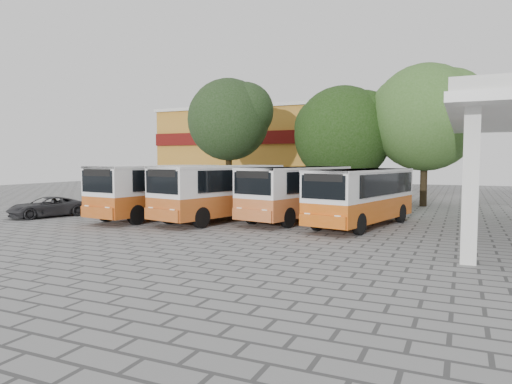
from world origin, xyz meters
The scene contains 10 objects.
ground centered at (0.00, 0.00, 0.00)m, with size 90.00×90.00×0.00m, color gray.
shophouse_block centered at (-11.00, 25.99, 4.16)m, with size 20.40×10.40×8.30m.
bus_far_left centered at (-7.37, 2.64, 1.64)m, with size 3.46×8.15×2.84m.
bus_centre_left centered at (-3.72, 3.10, 1.65)m, with size 4.17×8.31×2.84m.
bus_centre_right centered at (-0.13, 4.74, 1.60)m, with size 3.95×8.08×2.77m.
bus_far_right centered at (3.32, 4.03, 1.56)m, with size 3.90×7.87×2.70m.
tree_left centered at (-8.91, 14.00, 6.45)m, with size 6.63×6.31×9.41m.
tree_middle centered at (-0.20, 15.03, 5.18)m, with size 7.30×6.96×8.43m.
tree_right centered at (5.32, 15.32, 6.22)m, with size 7.53×7.17×9.57m.
parked_car centered at (-13.23, 0.45, 0.55)m, with size 1.83×3.97×1.10m, color #29292C.
Camera 1 is at (7.63, -17.52, 3.13)m, focal length 32.00 mm.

